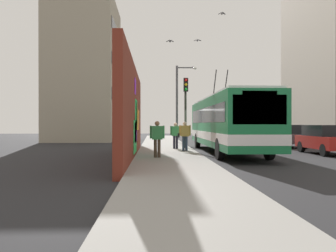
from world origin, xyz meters
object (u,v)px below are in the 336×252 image
object	(u,v)px
pedestrian_near_wall	(157,136)
street_lamp	(179,98)
parked_car_red	(326,139)
city_bus	(226,122)
pedestrian_midblock	(176,134)
pedestrian_at_curb	(185,134)
parked_car_dark_gray	(285,135)
traffic_light	(186,101)

from	to	relation	value
pedestrian_near_wall	street_lamp	bearing A→B (deg)	-8.56
parked_car_red	street_lamp	xyz separation A→B (m)	(9.71, 7.26, 2.92)
parked_car_red	pedestrian_near_wall	distance (m)	9.67
city_bus	pedestrian_near_wall	bearing A→B (deg)	136.68
street_lamp	pedestrian_midblock	bearing A→B (deg)	174.00
city_bus	pedestrian_midblock	bearing A→B (deg)	64.89
city_bus	pedestrian_at_curb	xyz separation A→B (m)	(-0.43, 2.41, -0.67)
parked_car_red	city_bus	bearing A→B (deg)	77.32
parked_car_dark_gray	pedestrian_midblock	world-z (taller)	pedestrian_midblock
parked_car_red	pedestrian_at_curb	xyz separation A→B (m)	(0.74, 7.61, 0.26)
pedestrian_midblock	pedestrian_at_curb	size ratio (longest dim) A/B	0.96
pedestrian_at_curb	traffic_light	bearing A→B (deg)	-6.56
parked_car_red	pedestrian_near_wall	world-z (taller)	pedestrian_near_wall
pedestrian_at_curb	parked_car_red	bearing A→B (deg)	-95.55
traffic_light	street_lamp	xyz separation A→B (m)	(6.68, -0.09, 0.67)
pedestrian_near_wall	street_lamp	size ratio (longest dim) A/B	0.26
parked_car_red	traffic_light	size ratio (longest dim) A/B	0.94
pedestrian_midblock	street_lamp	size ratio (longest dim) A/B	0.25
city_bus	traffic_light	distance (m)	3.13
city_bus	traffic_light	size ratio (longest dim) A/B	2.87
city_bus	pedestrian_near_wall	xyz separation A→B (m)	(-4.22, 3.98, -0.67)
parked_car_dark_gray	pedestrian_near_wall	size ratio (longest dim) A/B	2.51
city_bus	parked_car_dark_gray	size ratio (longest dim) A/B	3.10
pedestrian_midblock	pedestrian_near_wall	distance (m)	5.66
parked_car_red	pedestrian_at_curb	world-z (taller)	pedestrian_at_curb
pedestrian_at_curb	street_lamp	distance (m)	9.37
parked_car_red	pedestrian_at_curb	bearing A→B (deg)	84.45
pedestrian_at_curb	pedestrian_near_wall	size ratio (longest dim) A/B	1.01
city_bus	street_lamp	world-z (taller)	street_lamp
city_bus	street_lamp	distance (m)	9.01
street_lamp	city_bus	bearing A→B (deg)	-166.47
city_bus	pedestrian_near_wall	distance (m)	5.83
pedestrian_at_curb	pedestrian_midblock	bearing A→B (deg)	12.94
parked_car_red	pedestrian_at_curb	size ratio (longest dim) A/B	2.53
city_bus	pedestrian_midblock	xyz separation A→B (m)	(1.32, 2.82, -0.71)
parked_car_dark_gray	pedestrian_near_wall	xyz separation A→B (m)	(-8.82, 9.18, 0.26)
city_bus	pedestrian_at_curb	world-z (taller)	city_bus
parked_car_red	street_lamp	size ratio (longest dim) A/B	0.66
city_bus	parked_car_red	xyz separation A→B (m)	(-1.17, -5.20, -0.93)
parked_car_dark_gray	pedestrian_at_curb	bearing A→B (deg)	123.46
parked_car_dark_gray	street_lamp	distance (m)	8.76
parked_car_dark_gray	pedestrian_at_curb	xyz separation A→B (m)	(-5.03, 7.61, 0.26)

